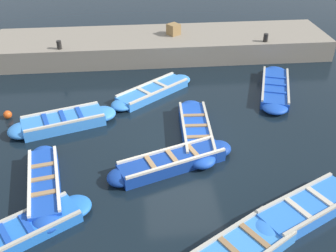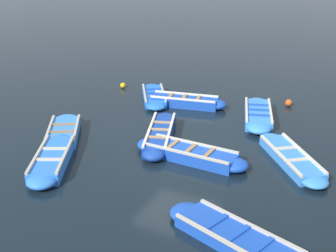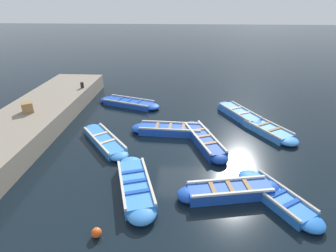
{
  "view_description": "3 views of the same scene",
  "coord_description": "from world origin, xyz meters",
  "px_view_note": "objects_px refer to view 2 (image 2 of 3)",
  "views": [
    {
      "loc": [
        9.67,
        -1.41,
        7.03
      ],
      "look_at": [
        -0.72,
        -0.4,
        0.36
      ],
      "focal_mm": 42.0,
      "sensor_mm": 36.0,
      "label": 1
    },
    {
      "loc": [
        -5.8,
        12.63,
        6.68
      ],
      "look_at": [
        0.79,
        -0.82,
        0.4
      ],
      "focal_mm": 50.0,
      "sensor_mm": 36.0,
      "label": 2
    },
    {
      "loc": [
        -0.05,
        -10.75,
        5.89
      ],
      "look_at": [
        -0.73,
        0.38,
        0.43
      ],
      "focal_mm": 28.0,
      "sensor_mm": 36.0,
      "label": 3
    }
  ],
  "objects_px": {
    "boat_far_corner": "(291,158)",
    "boat_alongside": "(258,115)",
    "boat_centre": "(190,154)",
    "buoy_yellow_far": "(289,103)",
    "boat_mid_row": "(52,159)",
    "boat_end_of_row": "(184,101)",
    "boat_near_quay": "(160,135)",
    "boat_tucked": "(154,96)",
    "boat_stern_in": "(237,239)",
    "buoy_orange_near": "(123,85)",
    "boat_outer_left": "(63,132)"
  },
  "relations": [
    {
      "from": "buoy_yellow_far",
      "to": "boat_stern_in",
      "type": "bearing_deg",
      "value": 96.0
    },
    {
      "from": "boat_centre",
      "to": "buoy_orange_near",
      "type": "distance_m",
      "value": 7.75
    },
    {
      "from": "boat_tucked",
      "to": "boat_stern_in",
      "type": "bearing_deg",
      "value": 128.48
    },
    {
      "from": "boat_near_quay",
      "to": "boat_mid_row",
      "type": "bearing_deg",
      "value": 55.6
    },
    {
      "from": "boat_end_of_row",
      "to": "boat_outer_left",
      "type": "bearing_deg",
      "value": 61.58
    },
    {
      "from": "buoy_yellow_far",
      "to": "boat_near_quay",
      "type": "bearing_deg",
      "value": 58.72
    },
    {
      "from": "boat_far_corner",
      "to": "boat_outer_left",
      "type": "bearing_deg",
      "value": 11.18
    },
    {
      "from": "boat_near_quay",
      "to": "buoy_yellow_far",
      "type": "distance_m",
      "value": 6.21
    },
    {
      "from": "boat_end_of_row",
      "to": "boat_mid_row",
      "type": "relative_size",
      "value": 1.0
    },
    {
      "from": "boat_mid_row",
      "to": "boat_alongside",
      "type": "bearing_deg",
      "value": -125.69
    },
    {
      "from": "boat_near_quay",
      "to": "boat_mid_row",
      "type": "distance_m",
      "value": 3.77
    },
    {
      "from": "boat_stern_in",
      "to": "boat_alongside",
      "type": "distance_m",
      "value": 7.96
    },
    {
      "from": "boat_end_of_row",
      "to": "boat_centre",
      "type": "bearing_deg",
      "value": 116.5
    },
    {
      "from": "boat_stern_in",
      "to": "buoy_orange_near",
      "type": "bearing_deg",
      "value": -46.39
    },
    {
      "from": "boat_outer_left",
      "to": "boat_far_corner",
      "type": "relative_size",
      "value": 0.96
    },
    {
      "from": "boat_centre",
      "to": "boat_outer_left",
      "type": "bearing_deg",
      "value": 3.82
    },
    {
      "from": "boat_end_of_row",
      "to": "boat_near_quay",
      "type": "height_order",
      "value": "boat_end_of_row"
    },
    {
      "from": "boat_far_corner",
      "to": "buoy_yellow_far",
      "type": "relative_size",
      "value": 12.1
    },
    {
      "from": "boat_near_quay",
      "to": "boat_centre",
      "type": "relative_size",
      "value": 1.0
    },
    {
      "from": "boat_end_of_row",
      "to": "boat_mid_row",
      "type": "xyz_separation_m",
      "value": [
        1.5,
        6.55,
        -0.02
      ]
    },
    {
      "from": "boat_near_quay",
      "to": "boat_end_of_row",
      "type": "bearing_deg",
      "value": -79.6
    },
    {
      "from": "boat_mid_row",
      "to": "buoy_orange_near",
      "type": "distance_m",
      "value": 7.74
    },
    {
      "from": "boat_near_quay",
      "to": "boat_mid_row",
      "type": "relative_size",
      "value": 1.08
    },
    {
      "from": "boat_mid_row",
      "to": "buoy_orange_near",
      "type": "relative_size",
      "value": 14.08
    },
    {
      "from": "boat_near_quay",
      "to": "boat_tucked",
      "type": "bearing_deg",
      "value": -59.42
    },
    {
      "from": "boat_outer_left",
      "to": "boat_stern_in",
      "type": "xyz_separation_m",
      "value": [
        -7.41,
        3.19,
        -0.0
      ]
    },
    {
      "from": "boat_stern_in",
      "to": "boat_tucked",
      "type": "distance_m",
      "value": 10.23
    },
    {
      "from": "boat_centre",
      "to": "buoy_yellow_far",
      "type": "relative_size",
      "value": 13.52
    },
    {
      "from": "buoy_orange_near",
      "to": "buoy_yellow_far",
      "type": "distance_m",
      "value": 7.41
    },
    {
      "from": "boat_outer_left",
      "to": "boat_tucked",
      "type": "distance_m",
      "value": 4.93
    },
    {
      "from": "boat_outer_left",
      "to": "buoy_orange_near",
      "type": "relative_size",
      "value": 12.99
    },
    {
      "from": "boat_far_corner",
      "to": "boat_tucked",
      "type": "height_order",
      "value": "boat_far_corner"
    },
    {
      "from": "boat_centre",
      "to": "boat_mid_row",
      "type": "bearing_deg",
      "value": 30.74
    },
    {
      "from": "boat_near_quay",
      "to": "boat_alongside",
      "type": "height_order",
      "value": "boat_near_quay"
    },
    {
      "from": "boat_mid_row",
      "to": "boat_centre",
      "type": "relative_size",
      "value": 0.93
    },
    {
      "from": "boat_far_corner",
      "to": "boat_alongside",
      "type": "xyz_separation_m",
      "value": [
        1.94,
        -3.07,
        0.04
      ]
    },
    {
      "from": "buoy_orange_near",
      "to": "buoy_yellow_far",
      "type": "bearing_deg",
      "value": -172.66
    },
    {
      "from": "boat_outer_left",
      "to": "boat_centre",
      "type": "distance_m",
      "value": 4.71
    },
    {
      "from": "boat_alongside",
      "to": "boat_tucked",
      "type": "bearing_deg",
      "value": -3.04
    },
    {
      "from": "boat_end_of_row",
      "to": "boat_near_quay",
      "type": "distance_m",
      "value": 3.49
    },
    {
      "from": "boat_alongside",
      "to": "buoy_yellow_far",
      "type": "distance_m",
      "value": 2.11
    },
    {
      "from": "boat_near_quay",
      "to": "boat_tucked",
      "type": "relative_size",
      "value": 1.22
    },
    {
      "from": "boat_end_of_row",
      "to": "buoy_yellow_far",
      "type": "xyz_separation_m",
      "value": [
        -3.86,
        -1.88,
        -0.05
      ]
    },
    {
      "from": "boat_stern_in",
      "to": "boat_tucked",
      "type": "bearing_deg",
      "value": -51.52
    },
    {
      "from": "boat_stern_in",
      "to": "buoy_yellow_far",
      "type": "xyz_separation_m",
      "value": [
        1.02,
        -9.74,
        -0.01
      ]
    },
    {
      "from": "boat_end_of_row",
      "to": "boat_mid_row",
      "type": "bearing_deg",
      "value": 77.09
    },
    {
      "from": "boat_outer_left",
      "to": "boat_stern_in",
      "type": "distance_m",
      "value": 8.07
    },
    {
      "from": "boat_alongside",
      "to": "boat_centre",
      "type": "height_order",
      "value": "boat_alongside"
    },
    {
      "from": "boat_end_of_row",
      "to": "boat_alongside",
      "type": "relative_size",
      "value": 0.97
    },
    {
      "from": "boat_near_quay",
      "to": "boat_tucked",
      "type": "distance_m",
      "value": 4.16
    }
  ]
}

